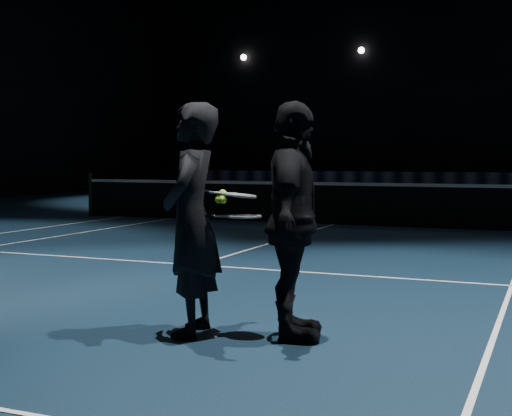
# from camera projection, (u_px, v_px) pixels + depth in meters

# --- Properties ---
(floor) EXTENTS (36.00, 36.00, 0.00)m
(floor) POSITION_uv_depth(u_px,v_px,m) (332.00, 225.00, 15.72)
(floor) COLOR black
(floor) RESTS_ON ground
(wall_back) EXTENTS (30.00, 0.00, 30.00)m
(wall_back) POSITION_uv_depth(u_px,v_px,m) (449.00, 80.00, 31.91)
(wall_back) COLOR black
(wall_back) RESTS_ON ground
(court_lines) EXTENTS (10.98, 23.78, 0.01)m
(court_lines) POSITION_uv_depth(u_px,v_px,m) (332.00, 225.00, 15.72)
(court_lines) COLOR white
(court_lines) RESTS_ON floor
(net_post_left) EXTENTS (0.10, 0.10, 1.10)m
(net_post_left) POSITION_uv_depth(u_px,v_px,m) (91.00, 195.00, 18.16)
(net_post_left) COLOR black
(net_post_left) RESTS_ON floor
(net_mesh) EXTENTS (12.80, 0.02, 0.86)m
(net_mesh) POSITION_uv_depth(u_px,v_px,m) (332.00, 205.00, 15.69)
(net_mesh) COLOR black
(net_mesh) RESTS_ON floor
(net_tape) EXTENTS (12.80, 0.03, 0.07)m
(net_tape) POSITION_uv_depth(u_px,v_px,m) (332.00, 184.00, 15.65)
(net_tape) COLOR white
(net_tape) RESTS_ON net_mesh
(sponsor_backdrop) EXTENTS (22.00, 0.15, 0.90)m
(sponsor_backdrop) POSITION_uv_depth(u_px,v_px,m) (439.00, 183.00, 29.93)
(sponsor_backdrop) COLOR black
(sponsor_backdrop) RESTS_ON floor
(fixtures_far) EXTENTS (20.00, 0.30, 0.30)m
(fixtures_far) POSITION_uv_depth(u_px,v_px,m) (449.00, 45.00, 31.62)
(fixtures_far) COLOR white
(fixtures_far) RESTS_ON wall_back
(player_a) EXTENTS (0.60, 0.79, 1.94)m
(player_a) POSITION_uv_depth(u_px,v_px,m) (192.00, 219.00, 5.92)
(player_a) COLOR black
(player_a) RESTS_ON floor
(player_b) EXTENTS (0.76, 1.22, 1.94)m
(player_b) POSITION_uv_depth(u_px,v_px,m) (293.00, 221.00, 5.76)
(player_b) COLOR black
(player_b) RESTS_ON floor
(racket_lower) EXTENTS (0.71, 0.35, 0.03)m
(racket_lower) POSITION_uv_depth(u_px,v_px,m) (244.00, 216.00, 5.83)
(racket_lower) COLOR black
(racket_lower) RESTS_ON player_a
(racket_upper) EXTENTS (0.71, 0.40, 0.10)m
(racket_upper) POSITION_uv_depth(u_px,v_px,m) (239.00, 195.00, 5.87)
(racket_upper) COLOR black
(racket_upper) RESTS_ON player_b
(tennis_balls) EXTENTS (0.12, 0.10, 0.12)m
(tennis_balls) POSITION_uv_depth(u_px,v_px,m) (221.00, 198.00, 5.87)
(tennis_balls) COLOR #94C72A
(tennis_balls) RESTS_ON racket_upper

